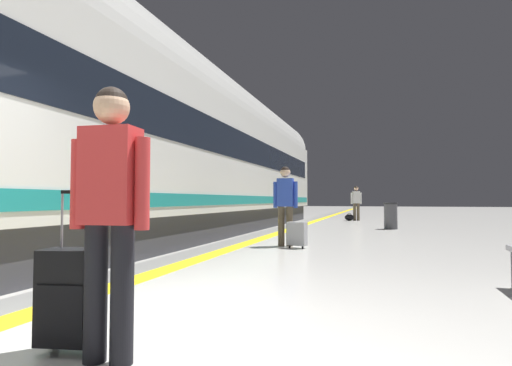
# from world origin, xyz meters

# --- Properties ---
(ground_plane) EXTENTS (120.00, 120.00, 0.00)m
(ground_plane) POSITION_xyz_m (0.00, 0.00, 0.00)
(ground_plane) COLOR silver
(safety_line_strip) EXTENTS (0.36, 80.00, 0.01)m
(safety_line_strip) POSITION_xyz_m (-0.84, 10.00, 0.00)
(safety_line_strip) COLOR yellow
(safety_line_strip) RESTS_ON ground
(tactile_edge_band) EXTENTS (0.69, 80.00, 0.01)m
(tactile_edge_band) POSITION_xyz_m (-1.20, 10.00, 0.00)
(tactile_edge_band) COLOR slate
(tactile_edge_band) RESTS_ON ground
(high_speed_train) EXTENTS (2.94, 26.92, 4.97)m
(high_speed_train) POSITION_xyz_m (-3.02, 5.73, 2.50)
(high_speed_train) COLOR #38383D
(high_speed_train) RESTS_ON ground
(traveller_foreground) EXTENTS (0.53, 0.23, 1.72)m
(traveller_foreground) POSITION_xyz_m (0.49, -0.28, 1.00)
(traveller_foreground) COLOR black
(traveller_foreground) RESTS_ON ground
(rolling_suitcase_foreground) EXTENTS (0.42, 0.30, 1.07)m
(rolling_suitcase_foreground) POSITION_xyz_m (0.14, -0.21, 0.37)
(rolling_suitcase_foreground) COLOR black
(rolling_suitcase_foreground) RESTS_ON ground
(passenger_near) EXTENTS (0.54, 0.22, 1.73)m
(passenger_near) POSITION_xyz_m (0.13, 6.09, 1.01)
(passenger_near) COLOR brown
(passenger_near) RESTS_ON ground
(suitcase_near) EXTENTS (0.41, 0.29, 0.54)m
(suitcase_near) POSITION_xyz_m (0.45, 5.80, 0.30)
(suitcase_near) COLOR #9E9EA3
(suitcase_near) RESTS_ON ground
(passenger_mid) EXTENTS (0.51, 0.28, 1.67)m
(passenger_mid) POSITION_xyz_m (0.99, 17.44, 0.97)
(passenger_mid) COLOR brown
(passenger_mid) RESTS_ON ground
(duffel_bag_mid) EXTENTS (0.44, 0.26, 0.36)m
(duffel_bag_mid) POSITION_xyz_m (0.67, 17.21, 0.15)
(duffel_bag_mid) COLOR black
(duffel_bag_mid) RESTS_ON ground
(waste_bin) EXTENTS (0.46, 0.46, 0.91)m
(waste_bin) POSITION_xyz_m (2.43, 12.03, 0.46)
(waste_bin) COLOR #4C4C51
(waste_bin) RESTS_ON ground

